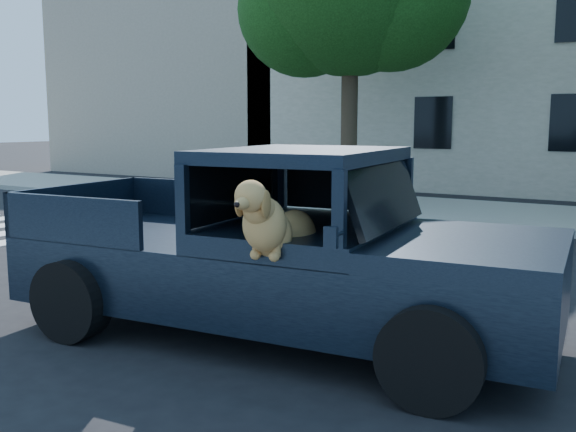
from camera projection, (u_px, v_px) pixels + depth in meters
name	position (u px, v px, depth m)	size (l,w,h in m)	color
ground	(296.00, 321.00, 7.23)	(120.00, 120.00, 0.00)	black
far_sidewalk	(495.00, 215.00, 15.01)	(60.00, 4.00, 0.15)	gray
lane_stripes	(539.00, 280.00, 9.08)	(21.60, 0.14, 0.01)	silver
building_left	(193.00, 81.00, 28.30)	(12.00, 6.00, 8.00)	tan
pickup_truck	(270.00, 273.00, 6.66)	(5.65, 2.97, 1.96)	black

